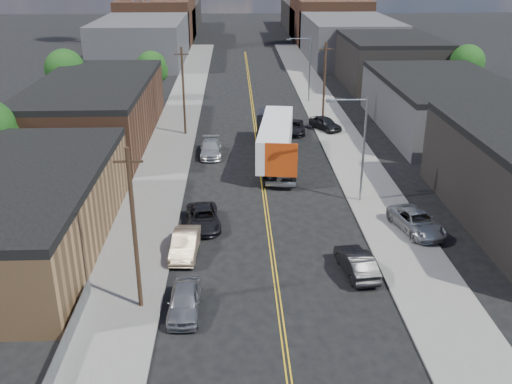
{
  "coord_description": "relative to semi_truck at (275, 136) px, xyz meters",
  "views": [
    {
      "loc": [
        -2.5,
        -18.8,
        19.4
      ],
      "look_at": [
        -0.93,
        21.51,
        2.5
      ],
      "focal_mm": 40.0,
      "sensor_mm": 36.0,
      "label": 1
    }
  ],
  "objects": [
    {
      "name": "utility_pole_left_near",
      "position": [
        -9.7,
        -26.0,
        2.65
      ],
      "size": [
        1.6,
        0.26,
        10.0
      ],
      "color": "black",
      "rests_on": "ground"
    },
    {
      "name": "skyline_left_b",
      "position": [
        -21.5,
        84.0,
        2.51
      ],
      "size": [
        16.0,
        26.0,
        10.0
      ],
      "primitive_type": "cube",
      "color": "#543221",
      "rests_on": "ground"
    },
    {
      "name": "skyline_right_c",
      "position": [
        18.5,
        104.0,
        1.01
      ],
      "size": [
        16.0,
        40.0,
        7.0
      ],
      "primitive_type": "cube",
      "color": "black",
      "rests_on": "ground"
    },
    {
      "name": "utility_pole_left_far",
      "position": [
        -9.7,
        9.0,
        2.65
      ],
      "size": [
        1.6,
        0.26,
        10.0
      ],
      "color": "black",
      "rests_on": "ground"
    },
    {
      "name": "skyline_left_a",
      "position": [
        -21.5,
        59.0,
        1.51
      ],
      "size": [
        16.0,
        30.0,
        8.0
      ],
      "primitive_type": "cube",
      "color": "#3C3C3F",
      "rests_on": "ground"
    },
    {
      "name": "tree_left_far",
      "position": [
        -15.44,
        26.0,
        2.08
      ],
      "size": [
        4.35,
        4.2,
        6.97
      ],
      "color": "black",
      "rests_on": "ground"
    },
    {
      "name": "ground",
      "position": [
        -1.5,
        24.0,
        -2.49
      ],
      "size": [
        260.0,
        260.0,
        0.0
      ],
      "primitive_type": "plane",
      "color": "black",
      "rests_on": "ground"
    },
    {
      "name": "skyline_left_c",
      "position": [
        -21.5,
        104.0,
        1.01
      ],
      "size": [
        16.0,
        40.0,
        7.0
      ],
      "primitive_type": "cube",
      "color": "black",
      "rests_on": "ground"
    },
    {
      "name": "centerline",
      "position": [
        -1.5,
        9.0,
        -2.48
      ],
      "size": [
        0.32,
        120.0,
        0.01
      ],
      "primitive_type": "cube",
      "color": "gold",
      "rests_on": "ground"
    },
    {
      "name": "chainlink_fence",
      "position": [
        -13.0,
        -32.5,
        -1.83
      ],
      "size": [
        0.05,
        16.0,
        1.22
      ],
      "color": "slate",
      "rests_on": "ground"
    },
    {
      "name": "car_left_d",
      "position": [
        -6.5,
        1.5,
        -1.73
      ],
      "size": [
        2.24,
        5.29,
        1.52
      ],
      "primitive_type": "imported",
      "rotation": [
        0.0,
        0.0,
        0.02
      ],
      "color": "#AEB2B3",
      "rests_on": "ground"
    },
    {
      "name": "car_left_a",
      "position": [
        -7.06,
        -26.59,
        -1.7
      ],
      "size": [
        1.93,
        4.65,
        1.58
      ],
      "primitive_type": "imported",
      "rotation": [
        0.0,
        0.0,
        -0.02
      ],
      "color": "gray",
      "rests_on": "ground"
    },
    {
      "name": "skyline_right_b",
      "position": [
        18.5,
        84.0,
        2.51
      ],
      "size": [
        16.0,
        26.0,
        10.0
      ],
      "primitive_type": "cube",
      "color": "#543221",
      "rests_on": "ground"
    },
    {
      "name": "skyline_right_a",
      "position": [
        18.5,
        59.0,
        1.51
      ],
      "size": [
        16.0,
        30.0,
        8.0
      ],
      "primitive_type": "cube",
      "color": "#3C3C3F",
      "rests_on": "ground"
    },
    {
      "name": "semi_truck",
      "position": [
        0.0,
        0.0,
        0.0
      ],
      "size": [
        4.48,
        16.97,
        4.37
      ],
      "rotation": [
        0.0,
        0.0,
        -0.13
      ],
      "color": "silver",
      "rests_on": "ground"
    },
    {
      "name": "sidewalk_left",
      "position": [
        -11.0,
        9.0,
        -2.41
      ],
      "size": [
        5.0,
        140.0,
        0.15
      ],
      "primitive_type": "cube",
      "color": "slate",
      "rests_on": "ground"
    },
    {
      "name": "car_ahead_truck",
      "position": [
        3.0,
        9.28,
        -1.79
      ],
      "size": [
        2.61,
        5.18,
        1.41
      ],
      "primitive_type": "imported",
      "rotation": [
        0.0,
        0.0,
        -0.06
      ],
      "color": "black",
      "rests_on": "ground"
    },
    {
      "name": "car_right_lot_a",
      "position": [
        9.5,
        -16.9,
        -1.57
      ],
      "size": [
        3.72,
        5.97,
        1.54
      ],
      "primitive_type": "imported",
      "rotation": [
        0.0,
        0.0,
        0.22
      ],
      "color": "#9A9D9E",
      "rests_on": "sidewalk_right"
    },
    {
      "name": "car_left_b",
      "position": [
        -7.55,
        -19.6,
        -1.69
      ],
      "size": [
        1.97,
        4.94,
        1.6
      ],
      "primitive_type": "imported",
      "rotation": [
        0.0,
        0.0,
        -0.06
      ],
      "color": "#977E62",
      "rests_on": "ground"
    },
    {
      "name": "industrial_right_c",
      "position": [
        20.5,
        36.0,
        1.31
      ],
      "size": [
        14.0,
        22.0,
        7.6
      ],
      "color": "black",
      "rests_on": "ground"
    },
    {
      "name": "tree_right_far",
      "position": [
        28.56,
        24.0,
        2.69
      ],
      "size": [
        4.85,
        4.76,
        7.91
      ],
      "color": "black",
      "rests_on": "ground"
    },
    {
      "name": "warehouse_tan",
      "position": [
        -19.5,
        -18.0,
        0.31
      ],
      "size": [
        12.0,
        22.0,
        5.6
      ],
      "color": "olive",
      "rests_on": "ground"
    },
    {
      "name": "streetlight_near",
      "position": [
        6.1,
        -11.0,
        2.84
      ],
      "size": [
        3.39,
        0.25,
        9.0
      ],
      "color": "gray",
      "rests_on": "ground"
    },
    {
      "name": "tree_left_mid",
      "position": [
        -25.44,
        19.0,
        2.99
      ],
      "size": [
        5.1,
        5.04,
        8.37
      ],
      "color": "black",
      "rests_on": "ground"
    },
    {
      "name": "car_right_oncoming",
      "position": [
        3.81,
        -22.58,
        -1.69
      ],
      "size": [
        2.29,
        5.0,
        1.59
      ],
      "primitive_type": "imported",
      "rotation": [
        0.0,
        0.0,
        3.27
      ],
      "color": "black",
      "rests_on": "ground"
    },
    {
      "name": "streetlight_far",
      "position": [
        6.1,
        24.0,
        2.84
      ],
      "size": [
        3.39,
        0.25,
        9.0
      ],
      "color": "gray",
      "rests_on": "ground"
    },
    {
      "name": "sidewalk_right",
      "position": [
        8.0,
        9.0,
        -2.41
      ],
      "size": [
        5.0,
        140.0,
        0.15
      ],
      "primitive_type": "cube",
      "color": "slate",
      "rests_on": "ground"
    },
    {
      "name": "utility_pole_right",
      "position": [
        6.7,
        12.0,
        2.65
      ],
      "size": [
        1.6,
        0.26,
        10.0
      ],
      "color": "black",
      "rests_on": "ground"
    },
    {
      "name": "car_left_c",
      "position": [
        -6.5,
        -15.21,
        -1.77
      ],
      "size": [
        3.02,
        5.44,
        1.44
      ],
      "primitive_type": "imported",
      "rotation": [
        0.0,
        0.0,
        0.12
      ],
      "color": "black",
      "rests_on": "ground"
    },
    {
      "name": "industrial_right_b",
      "position": [
        20.5,
        10.0,
        0.56
      ],
      "size": [
        14.0,
        24.0,
        6.1
      ],
      "color": "#3C3C3F",
      "rests_on": "ground"
    },
    {
      "name": "car_right_lot_c",
      "position": [
        6.7,
        9.95,
        -1.55
      ],
      "size": [
        3.89,
        4.91,
        1.57
      ],
      "primitive_type": "imported",
      "rotation": [
        0.0,
        0.0,
        0.52
      ],
      "color": "black",
      "rests_on": "sidewalk_right"
    },
    {
      "name": "warehouse_brown",
      "position": [
        -19.5,
        8.0,
        0.81
      ],
      "size": [
        12.0,
        26.0,
        6.6
      ],
      "color": "#543221",
      "rests_on": "ground"
    }
  ]
}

